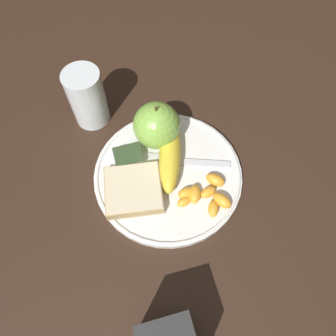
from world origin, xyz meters
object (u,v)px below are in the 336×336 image
(apple, at_px, (157,125))
(fork, at_px, (172,161))
(plate, at_px, (168,174))
(jam_packet, at_px, (128,157))
(banana, at_px, (170,152))
(juice_glass, at_px, (88,99))
(bread_slice, at_px, (133,190))

(apple, height_order, fork, apple)
(plate, xyz_separation_m, jam_packet, (-0.06, 0.04, 0.01))
(jam_packet, bearing_deg, apple, 27.49)
(banana, relative_size, fork, 0.90)
(banana, xyz_separation_m, fork, (0.00, -0.01, -0.02))
(plate, height_order, juice_glass, juice_glass)
(jam_packet, bearing_deg, banana, -11.05)
(juice_glass, distance_m, bread_slice, 0.19)
(bread_slice, relative_size, jam_packet, 2.19)
(apple, xyz_separation_m, fork, (0.01, -0.05, -0.04))
(juice_glass, bearing_deg, bread_slice, -77.32)
(juice_glass, bearing_deg, plate, -57.12)
(plate, height_order, jam_packet, jam_packet)
(plate, xyz_separation_m, juice_glass, (-0.11, 0.17, 0.05))
(juice_glass, relative_size, apple, 1.24)
(juice_glass, distance_m, apple, 0.14)
(plate, relative_size, jam_packet, 5.41)
(juice_glass, height_order, apple, juice_glass)
(juice_glass, relative_size, bread_slice, 1.09)
(apple, bearing_deg, fork, -77.24)
(bread_slice, bearing_deg, jam_packet, 85.82)
(bread_slice, xyz_separation_m, jam_packet, (0.00, 0.06, -0.00))
(bread_slice, bearing_deg, banana, 32.91)
(plate, height_order, apple, apple)
(juice_glass, bearing_deg, jam_packet, -69.08)
(banana, bearing_deg, juice_glass, 131.23)
(plate, relative_size, juice_glass, 2.27)
(bread_slice, distance_m, fork, 0.09)
(fork, bearing_deg, jam_packet, 1.50)
(juice_glass, xyz_separation_m, banana, (0.12, -0.14, -0.02))
(juice_glass, xyz_separation_m, jam_packet, (0.05, -0.12, -0.03))
(fork, bearing_deg, plate, 78.80)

